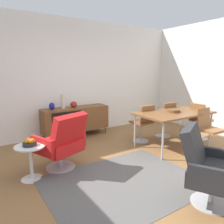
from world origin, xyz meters
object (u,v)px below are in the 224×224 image
at_px(side_table_round, 31,158).
at_px(fruit_bowl, 30,143).
at_px(dining_table, 174,114).
at_px(vase_cobalt, 74,104).
at_px(dining_chair_back_right, 165,118).
at_px(dining_chair_far_end, 200,120).
at_px(vase_sculptural_dark, 52,106).
at_px(dining_chair_front_right, 208,128).
at_px(dining_chair_back_left, 143,122).
at_px(sideboard, 76,119).
at_px(lounge_chair_red, 62,141).
at_px(armchair_black_shell, 208,167).
at_px(wooden_bowl_on_table, 174,111).
at_px(vase_ceramic_small, 63,101).

xyz_separation_m(side_table_round, fruit_bowl, (-0.00, -0.00, 0.24)).
xyz_separation_m(dining_table, fruit_bowl, (-2.85, 0.20, -0.13)).
xyz_separation_m(vase_cobalt, dining_chair_back_right, (1.81, -1.22, -0.32)).
xyz_separation_m(dining_chair_far_end, fruit_bowl, (-3.74, 0.20, 0.09)).
bearing_deg(vase_sculptural_dark, vase_cobalt, 0.00).
xyz_separation_m(dining_chair_front_right, dining_chair_far_end, (0.54, 0.56, 0.00)).
relative_size(dining_chair_back_left, dining_chair_back_right, 1.00).
xyz_separation_m(sideboard, fruit_bowl, (-1.42, -1.58, 0.12)).
xyz_separation_m(dining_chair_front_right, lounge_chair_red, (-2.69, 0.82, -0.00)).
distance_m(dining_chair_front_right, armchair_black_shell, 1.87).
bearing_deg(wooden_bowl_on_table, dining_chair_far_end, -0.33).
distance_m(vase_ceramic_small, wooden_bowl_on_table, 2.47).
relative_size(vase_cobalt, dining_chair_back_right, 0.19).
bearing_deg(wooden_bowl_on_table, armchair_black_shell, -127.04).
height_order(dining_chair_back_right, side_table_round, dining_chair_back_right).
xyz_separation_m(vase_cobalt, vase_ceramic_small, (-0.27, 0.00, 0.09)).
xyz_separation_m(vase_sculptural_dark, dining_chair_far_end, (2.88, -1.78, -0.33)).
relative_size(dining_chair_back_right, side_table_round, 1.65).
bearing_deg(dining_chair_front_right, vase_ceramic_small, 131.78).
height_order(wooden_bowl_on_table, lounge_chair_red, lounge_chair_red).
bearing_deg(wooden_bowl_on_table, dining_chair_back_left, 120.97).
distance_m(dining_chair_back_right, fruit_bowl, 3.22).
xyz_separation_m(dining_chair_far_end, lounge_chair_red, (-3.22, 0.27, -0.00)).
bearing_deg(sideboard, dining_chair_far_end, -37.47).
distance_m(wooden_bowl_on_table, dining_chair_far_end, 0.95).
xyz_separation_m(dining_table, side_table_round, (-2.85, 0.20, -0.38)).
bearing_deg(dining_chair_back_right, armchair_black_shell, -126.02).
height_order(lounge_chair_red, armchair_black_shell, same).
xyz_separation_m(wooden_bowl_on_table, side_table_round, (-2.84, 0.19, -0.45)).
bearing_deg(side_table_round, dining_chair_back_right, 6.46).
relative_size(dining_table, dining_chair_back_left, 1.87).
relative_size(vase_ceramic_small, fruit_bowl, 1.65).
height_order(dining_chair_back_left, lounge_chair_red, lounge_chair_red).
distance_m(vase_cobalt, side_table_round, 2.15).
distance_m(dining_table, dining_chair_front_right, 0.70).
relative_size(dining_table, wooden_bowl_on_table, 6.15).
bearing_deg(side_table_round, dining_chair_back_left, 8.23).
bearing_deg(vase_cobalt, fruit_bowl, -131.16).
distance_m(vase_cobalt, dining_chair_far_end, 2.97).
bearing_deg(lounge_chair_red, wooden_bowl_on_table, -6.40).
bearing_deg(vase_ceramic_small, vase_sculptural_dark, 180.00).
distance_m(dining_table, dining_chair_far_end, 0.92).
xyz_separation_m(dining_chair_front_right, dining_chair_back_right, (-0.01, 1.12, 0.00)).
xyz_separation_m(vase_ceramic_small, dining_table, (1.74, -1.78, -0.19)).
distance_m(vase_cobalt, vase_sculptural_dark, 0.53).
bearing_deg(wooden_bowl_on_table, fruit_bowl, 176.11).
distance_m(lounge_chair_red, side_table_round, 0.54).
height_order(sideboard, vase_sculptural_dark, vase_sculptural_dark).
bearing_deg(dining_chair_front_right, wooden_bowl_on_table, 123.23).
bearing_deg(dining_chair_far_end, armchair_black_shell, -143.07).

